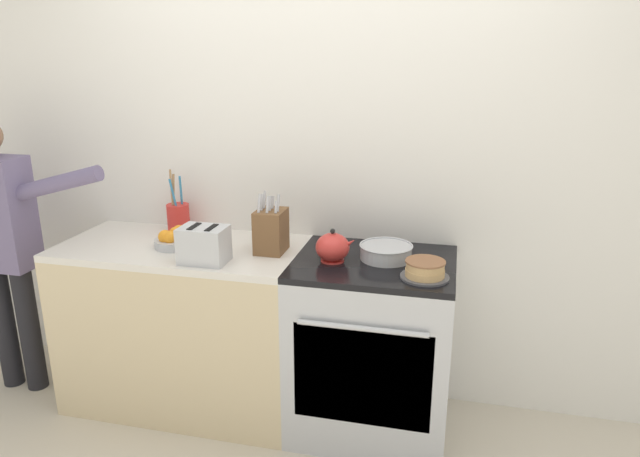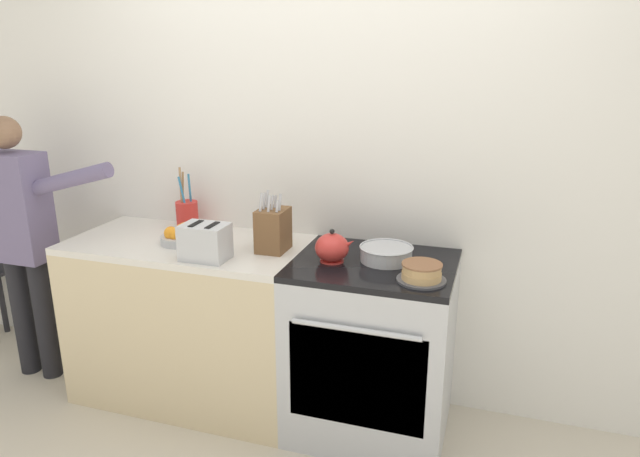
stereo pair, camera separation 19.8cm
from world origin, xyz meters
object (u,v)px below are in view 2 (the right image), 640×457
stove_range (371,348)px  knife_block (273,229)px  layer_cake (422,273)px  tea_kettle (332,248)px  utensil_crock (187,214)px  fruit_bowl (179,236)px  person_baker (21,229)px  mixing_bowl (386,253)px  toaster (205,242)px

stove_range → knife_block: knife_block is taller
layer_cake → knife_block: (-0.76, 0.18, 0.07)m
tea_kettle → utensil_crock: utensil_crock is taller
knife_block → fruit_bowl: bearing=-174.8°
tea_kettle → person_baker: bearing=-178.3°
tea_kettle → fruit_bowl: size_ratio=1.00×
fruit_bowl → mixing_bowl: bearing=3.6°
knife_block → tea_kettle: bearing=-10.8°
mixing_bowl → layer_cake: bearing=-45.6°
fruit_bowl → stove_range: bearing=1.7°
tea_kettle → person_baker: size_ratio=0.13×
tea_kettle → mixing_bowl: size_ratio=0.77×
fruit_bowl → layer_cake: bearing=-6.0°
utensil_crock → person_baker: size_ratio=0.23×
tea_kettle → knife_block: 0.33m
utensil_crock → tea_kettle: bearing=-15.3°
layer_cake → person_baker: person_baker is taller
utensil_crock → person_baker: bearing=-160.7°
fruit_bowl → toaster: (0.24, -0.17, 0.05)m
layer_cake → mixing_bowl: (-0.19, 0.20, -0.00)m
stove_range → mixing_bowl: bearing=36.0°
tea_kettle → person_baker: 1.79m
fruit_bowl → toaster: 0.30m
layer_cake → fruit_bowl: 1.27m
utensil_crock → fruit_bowl: size_ratio=1.77×
utensil_crock → person_baker: person_baker is taller
layer_cake → utensil_crock: (-1.35, 0.37, 0.05)m
knife_block → toaster: (-0.26, -0.21, -0.02)m
utensil_crock → fruit_bowl: (0.09, -0.23, -0.04)m
stove_range → toaster: size_ratio=3.84×
layer_cake → toaster: 1.02m
utensil_crock → person_baker: (-0.87, -0.30, -0.08)m
layer_cake → toaster: (-1.01, -0.04, 0.05)m
stove_range → fruit_bowl: bearing=-178.3°
layer_cake → mixing_bowl: size_ratio=0.84×
toaster → layer_cake: bearing=2.1°
knife_block → utensil_crock: utensil_crock is taller
knife_block → layer_cake: bearing=-13.2°
layer_cake → knife_block: bearing=166.8°
utensil_crock → mixing_bowl: bearing=-8.3°
toaster → person_baker: bearing=175.3°
tea_kettle → fruit_bowl: tea_kettle is taller
mixing_bowl → person_baker: person_baker is taller
toaster → person_baker: (-1.20, 0.10, -0.08)m
stove_range → toaster: 0.96m
tea_kettle → mixing_bowl: tea_kettle is taller
layer_cake → knife_block: size_ratio=0.71×
utensil_crock → fruit_bowl: 0.25m
layer_cake → mixing_bowl: 0.28m
person_baker → layer_cake: bearing=-11.8°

